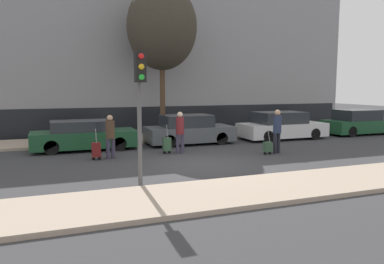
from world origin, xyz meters
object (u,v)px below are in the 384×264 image
at_px(trolley_left, 96,150).
at_px(traffic_light, 140,92).
at_px(trolley_center, 167,144).
at_px(bare_tree_near_crossing, 162,27).
at_px(pedestrian_center, 180,130).
at_px(parked_car_2, 281,126).
at_px(pedestrian_right, 277,128).
at_px(parked_car_3, 358,123).
at_px(trolley_right, 268,147).
at_px(parked_car_0, 84,136).
at_px(pedestrian_left, 110,134).
at_px(parked_car_1, 189,130).

height_order(trolley_left, traffic_light, traffic_light).
height_order(trolley_center, bare_tree_near_crossing, bare_tree_near_crossing).
bearing_deg(traffic_light, pedestrian_center, 59.92).
bearing_deg(parked_car_2, pedestrian_right, -126.66).
bearing_deg(parked_car_2, pedestrian_center, -161.45).
bearing_deg(pedestrian_center, trolley_center, -179.95).
bearing_deg(trolley_left, bare_tree_near_crossing, 50.18).
bearing_deg(traffic_light, trolley_left, 98.24).
bearing_deg(trolley_left, pedestrian_right, -9.50).
bearing_deg(pedestrian_right, trolley_left, 155.51).
relative_size(parked_car_3, trolley_center, 3.53).
bearing_deg(pedestrian_center, trolley_left, -163.38).
height_order(trolley_center, traffic_light, traffic_light).
xyz_separation_m(trolley_center, trolley_right, (3.77, -1.70, -0.07)).
relative_size(parked_car_0, parked_car_2, 0.97).
xyz_separation_m(parked_car_3, traffic_light, (-14.54, -7.00, 1.95)).
height_order(pedestrian_left, trolley_right, pedestrian_left).
bearing_deg(parked_car_3, pedestrian_center, -169.35).
relative_size(parked_car_0, trolley_right, 4.20).
height_order(parked_car_0, trolley_center, parked_car_0).
bearing_deg(traffic_light, trolley_right, 28.12).
xyz_separation_m(trolley_left, trolley_right, (6.67, -1.35, -0.07)).
bearing_deg(pedestrian_center, parked_car_0, 161.07).
height_order(parked_car_2, trolley_right, parked_car_2).
xyz_separation_m(pedestrian_left, trolley_left, (-0.55, -0.06, -0.57)).
relative_size(pedestrian_left, trolley_left, 1.41).
distance_m(parked_car_2, bare_tree_near_crossing, 8.16).
relative_size(parked_car_1, traffic_light, 1.15).
distance_m(parked_car_1, parked_car_2, 5.19).
distance_m(pedestrian_center, trolley_right, 3.66).
distance_m(pedestrian_left, trolley_center, 2.44).
height_order(parked_car_2, bare_tree_near_crossing, bare_tree_near_crossing).
relative_size(pedestrian_center, traffic_light, 0.47).
bearing_deg(bare_tree_near_crossing, trolley_left, -129.82).
xyz_separation_m(trolley_left, pedestrian_center, (3.43, 0.23, 0.60)).
distance_m(parked_car_1, pedestrian_right, 4.53).
relative_size(parked_car_1, pedestrian_right, 2.32).
height_order(pedestrian_left, pedestrian_right, pedestrian_right).
bearing_deg(parked_car_3, trolley_left, -170.88).
bearing_deg(trolley_center, traffic_light, -114.50).
bearing_deg(pedestrian_center, parked_car_3, 23.47).
height_order(parked_car_1, traffic_light, traffic_light).
bearing_deg(traffic_light, trolley_center, 65.50).
relative_size(parked_car_2, bare_tree_near_crossing, 0.58).
distance_m(parked_car_2, pedestrian_left, 9.62).
relative_size(parked_car_3, pedestrian_center, 2.45).
bearing_deg(bare_tree_near_crossing, parked_car_3, -12.35).
bearing_deg(pedestrian_right, parked_car_0, 138.53).
bearing_deg(trolley_center, pedestrian_left, -172.90).
relative_size(parked_car_2, traffic_light, 1.25).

